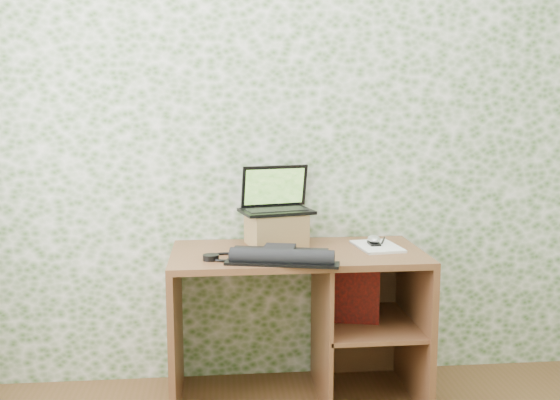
{
  "coord_description": "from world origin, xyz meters",
  "views": [
    {
      "loc": [
        -0.36,
        -1.45,
        1.44
      ],
      "look_at": [
        -0.09,
        1.39,
        1.01
      ],
      "focal_mm": 40.0,
      "sensor_mm": 36.0,
      "label": 1
    }
  ],
  "objects": [
    {
      "name": "wall_back",
      "position": [
        0.0,
        1.75,
        1.3
      ],
      "size": [
        3.5,
        0.0,
        3.5
      ],
      "primitive_type": "plane",
      "rotation": [
        1.57,
        0.0,
        0.0
      ],
      "color": "white",
      "rests_on": "ground"
    },
    {
      "name": "desk",
      "position": [
        0.08,
        1.47,
        0.48
      ],
      "size": [
        1.2,
        0.6,
        0.75
      ],
      "color": "brown",
      "rests_on": "floor"
    },
    {
      "name": "riser",
      "position": [
        -0.09,
        1.58,
        0.83
      ],
      "size": [
        0.32,
        0.28,
        0.16
      ],
      "primitive_type": "cube",
      "rotation": [
        0.0,
        0.0,
        0.24
      ],
      "color": "olive",
      "rests_on": "desk"
    },
    {
      "name": "laptop",
      "position": [
        -0.09,
        1.62,
        0.97
      ],
      "size": [
        0.39,
        0.32,
        0.23
      ],
      "rotation": [
        0.0,
        0.0,
        0.24
      ],
      "color": "black",
      "rests_on": "riser"
    },
    {
      "name": "keyboard",
      "position": [
        -0.1,
        1.26,
        0.77
      ],
      "size": [
        0.51,
        0.35,
        0.07
      ],
      "rotation": [
        0.0,
        0.0,
        -0.23
      ],
      "color": "black",
      "rests_on": "desk"
    },
    {
      "name": "headphones",
      "position": [
        -0.35,
        1.33,
        0.76
      ],
      "size": [
        0.2,
        0.2,
        0.03
      ],
      "rotation": [
        0.0,
        0.0,
        0.41
      ],
      "color": "black",
      "rests_on": "desk"
    },
    {
      "name": "notepad",
      "position": [
        0.4,
        1.47,
        0.76
      ],
      "size": [
        0.23,
        0.3,
        0.01
      ],
      "primitive_type": "cube",
      "rotation": [
        0.0,
        0.0,
        0.13
      ],
      "color": "silver",
      "rests_on": "desk"
    },
    {
      "name": "mouse",
      "position": [
        0.39,
        1.49,
        0.78
      ],
      "size": [
        0.06,
        0.1,
        0.03
      ],
      "primitive_type": "ellipsoid",
      "rotation": [
        0.0,
        0.0,
        -0.01
      ],
      "color": "#BDBDC0",
      "rests_on": "notepad"
    },
    {
      "name": "pen",
      "position": [
        0.45,
        1.56,
        0.77
      ],
      "size": [
        0.06,
        0.13,
        0.01
      ],
      "primitive_type": "cylinder",
      "rotation": [
        1.57,
        0.0,
        -0.35
      ],
      "color": "black",
      "rests_on": "notepad"
    },
    {
      "name": "red_box",
      "position": [
        0.28,
        1.44,
        0.54
      ],
      "size": [
        0.26,
        0.13,
        0.3
      ],
      "primitive_type": "cube",
      "rotation": [
        0.0,
        0.0,
        -0.22
      ],
      "color": "#9F140E",
      "rests_on": "desk"
    }
  ]
}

